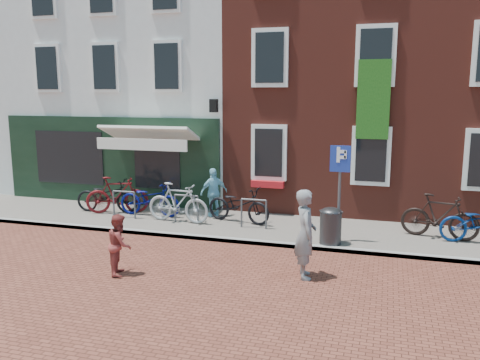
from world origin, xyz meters
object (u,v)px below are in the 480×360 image
(bicycle_2, at_px, (150,199))
(bicycle_3, at_px, (178,203))
(bicycle_4, at_px, (239,205))
(bicycle_0, at_px, (107,196))
(boy, at_px, (120,244))
(bicycle_5, at_px, (439,216))
(woman, at_px, (305,234))
(cafe_person, at_px, (214,192))
(parking_sign, at_px, (340,176))
(litter_bin, at_px, (331,224))
(bicycle_1, at_px, (117,195))

(bicycle_2, distance_m, bicycle_3, 1.22)
(bicycle_4, bearing_deg, bicycle_0, 102.01)
(boy, xyz_separation_m, bicycle_4, (1.29, 4.42, -0.03))
(bicycle_5, bearing_deg, bicycle_3, 105.46)
(woman, relative_size, bicycle_0, 0.95)
(cafe_person, height_order, bicycle_5, cafe_person)
(boy, distance_m, bicycle_3, 3.96)
(bicycle_2, relative_size, bicycle_4, 1.00)
(woman, xyz_separation_m, bicycle_4, (-2.49, 3.49, -0.31))
(bicycle_2, bearing_deg, parking_sign, -100.02)
(bicycle_2, bearing_deg, litter_bin, -102.81)
(bicycle_2, height_order, bicycle_3, bicycle_3)
(bicycle_1, bearing_deg, bicycle_0, 61.87)
(cafe_person, relative_size, bicycle_1, 0.77)
(parking_sign, height_order, cafe_person, parking_sign)
(bicycle_1, distance_m, bicycle_5, 9.30)
(cafe_person, bearing_deg, bicycle_5, 132.25)
(parking_sign, bearing_deg, bicycle_0, 171.39)
(bicycle_2, bearing_deg, boy, -160.53)
(parking_sign, bearing_deg, cafe_person, 158.06)
(boy, height_order, bicycle_0, boy)
(bicycle_4, bearing_deg, boy, 176.01)
(litter_bin, distance_m, bicycle_1, 6.82)
(cafe_person, bearing_deg, bicycle_0, -35.17)
(parking_sign, relative_size, cafe_person, 1.65)
(bicycle_0, bearing_deg, bicycle_4, -98.16)
(woman, height_order, cafe_person, woman)
(boy, relative_size, bicycle_3, 0.68)
(parking_sign, height_order, bicycle_1, parking_sign)
(cafe_person, distance_m, bicycle_5, 6.34)
(litter_bin, height_order, bicycle_0, bicycle_0)
(litter_bin, distance_m, bicycle_0, 7.20)
(litter_bin, xyz_separation_m, bicycle_4, (-2.78, 1.33, 0.01))
(bicycle_0, xyz_separation_m, bicycle_1, (0.39, -0.04, 0.06))
(bicycle_2, bearing_deg, bicycle_3, -111.75)
(cafe_person, distance_m, bicycle_0, 3.42)
(bicycle_2, distance_m, bicycle_4, 2.81)
(bicycle_1, relative_size, bicycle_3, 1.00)
(woman, distance_m, bicycle_0, 7.65)
(bicycle_5, bearing_deg, bicycle_0, 101.61)
(woman, relative_size, boy, 1.43)
(parking_sign, xyz_separation_m, bicycle_1, (-6.85, 1.06, -1.09))
(bicycle_0, relative_size, bicycle_2, 1.00)
(woman, bearing_deg, bicycle_2, 39.55)
(bicycle_2, bearing_deg, woman, -122.83)
(bicycle_0, bearing_deg, boy, -153.74)
(bicycle_4, bearing_deg, cafe_person, 74.96)
(litter_bin, bearing_deg, bicycle_3, 169.15)
(boy, xyz_separation_m, bicycle_5, (6.68, 4.36, 0.02))
(woman, bearing_deg, cafe_person, 23.49)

